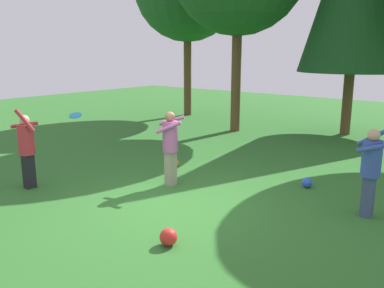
{
  "coord_description": "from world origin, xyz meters",
  "views": [
    {
      "loc": [
        5.01,
        -5.63,
        2.93
      ],
      "look_at": [
        -0.18,
        0.79,
        1.05
      ],
      "focal_mm": 38.38,
      "sensor_mm": 36.0,
      "label": 1
    }
  ],
  "objects_px": {
    "ball_orange": "(175,163)",
    "ball_red": "(168,237)",
    "person_thrower": "(27,145)",
    "person_bystander": "(371,166)",
    "ball_blue": "(307,183)",
    "frisbee": "(75,115)",
    "person_catcher": "(170,142)"
  },
  "relations": [
    {
      "from": "person_catcher",
      "to": "ball_blue",
      "type": "height_order",
      "value": "person_catcher"
    },
    {
      "from": "ball_orange",
      "to": "ball_blue",
      "type": "bearing_deg",
      "value": 9.55
    },
    {
      "from": "frisbee",
      "to": "ball_red",
      "type": "xyz_separation_m",
      "value": [
        3.72,
        -1.06,
        -1.39
      ]
    },
    {
      "from": "frisbee",
      "to": "ball_red",
      "type": "bearing_deg",
      "value": -15.96
    },
    {
      "from": "person_bystander",
      "to": "ball_blue",
      "type": "bearing_deg",
      "value": -48.62
    },
    {
      "from": "ball_orange",
      "to": "ball_red",
      "type": "relative_size",
      "value": 0.71
    },
    {
      "from": "person_bystander",
      "to": "ball_blue",
      "type": "height_order",
      "value": "person_bystander"
    },
    {
      "from": "person_thrower",
      "to": "person_bystander",
      "type": "xyz_separation_m",
      "value": [
        6.21,
        2.99,
        -0.01
      ]
    },
    {
      "from": "person_catcher",
      "to": "ball_red",
      "type": "relative_size",
      "value": 5.96
    },
    {
      "from": "person_bystander",
      "to": "ball_red",
      "type": "relative_size",
      "value": 5.8
    },
    {
      "from": "ball_orange",
      "to": "ball_blue",
      "type": "xyz_separation_m",
      "value": [
        3.35,
        0.56,
        0.02
      ]
    },
    {
      "from": "person_bystander",
      "to": "ball_red",
      "type": "height_order",
      "value": "person_bystander"
    },
    {
      "from": "ball_orange",
      "to": "person_catcher",
      "type": "bearing_deg",
      "value": -52.53
    },
    {
      "from": "person_thrower",
      "to": "ball_red",
      "type": "bearing_deg",
      "value": -64.53
    },
    {
      "from": "person_catcher",
      "to": "ball_blue",
      "type": "bearing_deg",
      "value": -177.03
    },
    {
      "from": "frisbee",
      "to": "ball_blue",
      "type": "xyz_separation_m",
      "value": [
        4.24,
        2.88,
        -1.42
      ]
    },
    {
      "from": "person_bystander",
      "to": "frisbee",
      "type": "bearing_deg",
      "value": 0.0
    },
    {
      "from": "person_catcher",
      "to": "person_bystander",
      "type": "bearing_deg",
      "value": 160.62
    },
    {
      "from": "person_thrower",
      "to": "ball_orange",
      "type": "relative_size",
      "value": 9.08
    },
    {
      "from": "person_bystander",
      "to": "frisbee",
      "type": "xyz_separation_m",
      "value": [
        -5.73,
        -2.05,
        0.58
      ]
    },
    {
      "from": "person_bystander",
      "to": "ball_red",
      "type": "bearing_deg",
      "value": 37.39
    },
    {
      "from": "person_thrower",
      "to": "person_bystander",
      "type": "bearing_deg",
      "value": -37.13
    },
    {
      "from": "person_bystander",
      "to": "ball_orange",
      "type": "distance_m",
      "value": 4.92
    },
    {
      "from": "frisbee",
      "to": "ball_orange",
      "type": "relative_size",
      "value": 1.88
    },
    {
      "from": "person_thrower",
      "to": "person_catcher",
      "type": "height_order",
      "value": "person_thrower"
    },
    {
      "from": "ball_orange",
      "to": "ball_red",
      "type": "bearing_deg",
      "value": -50.09
    },
    {
      "from": "ball_red",
      "to": "ball_blue",
      "type": "bearing_deg",
      "value": 82.46
    },
    {
      "from": "person_thrower",
      "to": "frisbee",
      "type": "bearing_deg",
      "value": -0.0
    },
    {
      "from": "person_catcher",
      "to": "ball_red",
      "type": "distance_m",
      "value": 3.04
    },
    {
      "from": "ball_blue",
      "to": "ball_orange",
      "type": "bearing_deg",
      "value": -170.45
    },
    {
      "from": "person_catcher",
      "to": "person_bystander",
      "type": "relative_size",
      "value": 1.03
    },
    {
      "from": "person_bystander",
      "to": "ball_orange",
      "type": "xyz_separation_m",
      "value": [
        -4.84,
        0.26,
        -0.85
      ]
    }
  ]
}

